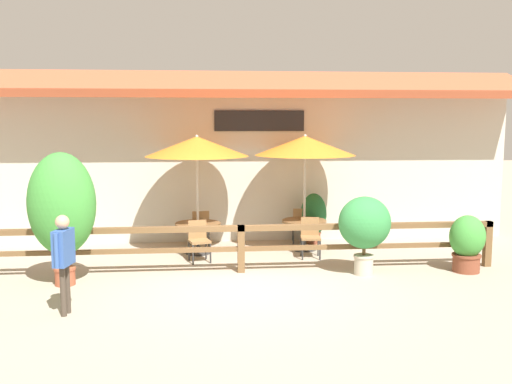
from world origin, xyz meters
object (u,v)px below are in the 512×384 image
at_px(dining_table_middle, 304,226).
at_px(potted_plant_small_flowering, 467,242).
at_px(potted_plant_entrance_palm, 314,216).
at_px(dining_table_near, 198,229).
at_px(chair_near_streetside, 199,239).
at_px(patio_umbrella_middle, 305,146).
at_px(chair_middle_wallside, 301,223).
at_px(patio_umbrella_near, 197,146).
at_px(pedestrian, 64,251).
at_px(chair_near_wallside, 200,226).
at_px(potted_plant_tall_tropical, 62,205).
at_px(potted_plant_corner_fern, 365,225).
at_px(chair_middle_streetside, 310,235).

bearing_deg(dining_table_middle, potted_plant_small_flowering, -37.24).
bearing_deg(potted_plant_entrance_palm, dining_table_near, -163.94).
xyz_separation_m(dining_table_middle, potted_plant_entrance_palm, (0.35, 0.67, 0.10)).
xyz_separation_m(chair_near_streetside, patio_umbrella_middle, (2.45, 0.86, 1.94)).
xyz_separation_m(patio_umbrella_middle, chair_middle_wallside, (0.05, 0.73, -1.94)).
xyz_separation_m(patio_umbrella_near, chair_middle_wallside, (2.52, 0.87, -1.94)).
xyz_separation_m(dining_table_near, dining_table_middle, (2.47, 0.14, 0.00)).
relative_size(potted_plant_small_flowering, pedestrian, 0.72).
xyz_separation_m(patio_umbrella_near, chair_near_streetside, (0.02, -0.72, -1.94)).
relative_size(chair_near_streetside, pedestrian, 0.55).
xyz_separation_m(dining_table_near, potted_plant_small_flowering, (5.37, -2.07, 0.04)).
height_order(chair_near_wallside, potted_plant_tall_tropical, potted_plant_tall_tropical).
distance_m(dining_table_near, chair_middle_wallside, 2.66).
distance_m(dining_table_near, potted_plant_corner_fern, 3.89).
bearing_deg(patio_umbrella_middle, potted_plant_corner_fern, -70.28).
distance_m(chair_near_wallside, dining_table_middle, 2.49).
relative_size(potted_plant_tall_tropical, potted_plant_small_flowering, 2.14).
bearing_deg(patio_umbrella_near, chair_middle_wallside, 19.07).
relative_size(chair_middle_streetside, potted_plant_small_flowering, 0.76).
bearing_deg(potted_plant_small_flowering, dining_table_middle, 142.76).
bearing_deg(chair_near_wallside, potted_plant_tall_tropical, 43.34).
bearing_deg(patio_umbrella_middle, patio_umbrella_near, -176.69).
distance_m(patio_umbrella_near, potted_plant_corner_fern, 4.13).
xyz_separation_m(patio_umbrella_near, potted_plant_corner_fern, (3.26, -2.08, -1.45)).
distance_m(patio_umbrella_near, chair_middle_streetside, 3.20).
height_order(chair_middle_wallside, potted_plant_corner_fern, potted_plant_corner_fern).
bearing_deg(pedestrian, chair_near_wallside, 167.03).
bearing_deg(potted_plant_small_flowering, pedestrian, -165.97).
distance_m(chair_near_wallside, potted_plant_corner_fern, 4.29).
height_order(potted_plant_small_flowering, pedestrian, pedestrian).
bearing_deg(potted_plant_small_flowering, patio_umbrella_near, 158.97).
height_order(chair_middle_wallside, potted_plant_tall_tropical, potted_plant_tall_tropical).
relative_size(patio_umbrella_near, potted_plant_small_flowering, 2.35).
height_order(chair_middle_streetside, potted_plant_tall_tropical, potted_plant_tall_tropical).
bearing_deg(chair_middle_streetside, chair_near_wallside, 157.31).
height_order(chair_near_wallside, dining_table_middle, chair_near_wallside).
relative_size(potted_plant_corner_fern, pedestrian, 0.98).
height_order(chair_middle_streetside, pedestrian, pedestrian).
bearing_deg(dining_table_near, potted_plant_entrance_palm, 16.06).
relative_size(potted_plant_small_flowering, potted_plant_entrance_palm, 0.92).
relative_size(dining_table_near, patio_umbrella_middle, 0.38).
height_order(patio_umbrella_near, potted_plant_small_flowering, patio_umbrella_near).
height_order(chair_near_streetside, chair_middle_streetside, same).
height_order(chair_near_wallside, chair_middle_streetside, same).
xyz_separation_m(chair_middle_streetside, potted_plant_small_flowering, (2.90, -1.48, 0.11)).
bearing_deg(patio_umbrella_near, chair_near_wallside, 86.19).
relative_size(dining_table_near, chair_near_wallside, 1.18).
distance_m(dining_table_near, pedestrian, 4.44).
bearing_deg(potted_plant_tall_tropical, potted_plant_small_flowering, 1.47).
xyz_separation_m(chair_near_wallside, chair_middle_wallside, (2.47, 0.16, 0.00)).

